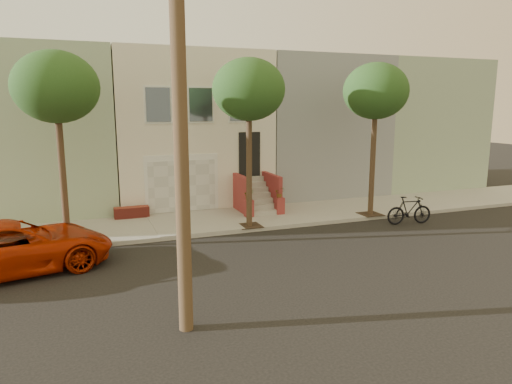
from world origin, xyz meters
name	(u,v)px	position (x,y,z in m)	size (l,w,h in m)	color
ground	(262,265)	(0.00, 0.00, 0.00)	(90.00, 90.00, 0.00)	black
sidewalk	(214,221)	(0.00, 5.35, 0.07)	(40.00, 3.70, 0.15)	#9A978C
house_row	(182,127)	(0.00, 11.19, 3.64)	(33.10, 11.70, 7.00)	silver
tree_left	(56,88)	(-5.50, 3.90, 5.26)	(2.70, 2.57, 6.30)	#2D2116
tree_mid	(249,91)	(1.00, 3.90, 5.26)	(2.70, 2.57, 6.30)	#2D2116
tree_right	(376,92)	(6.50, 3.90, 5.26)	(2.70, 2.57, 6.30)	#2D2116
pickup_truck	(12,247)	(-6.89, 1.89, 0.76)	(2.51, 5.45, 1.52)	#AC2101
motorcycle	(409,210)	(7.31, 2.41, 0.58)	(0.54, 1.91, 1.15)	black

